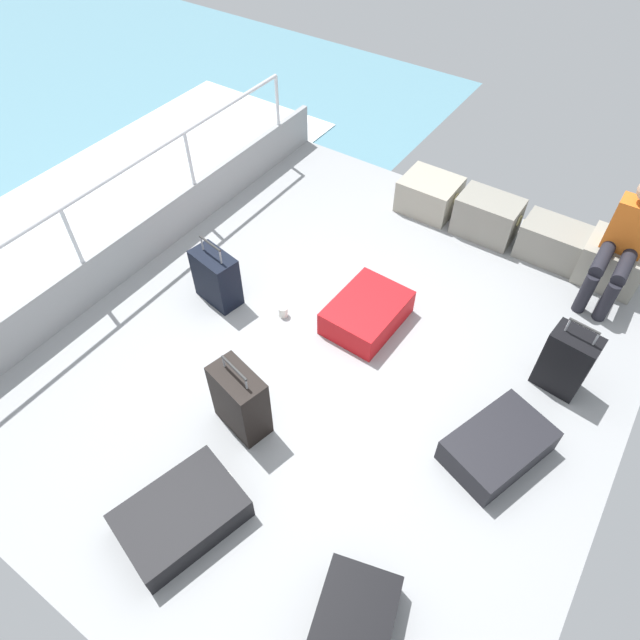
% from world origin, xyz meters
% --- Properties ---
extents(ground_plane, '(4.40, 5.20, 0.06)m').
position_xyz_m(ground_plane, '(0.00, 0.00, -0.03)').
color(ground_plane, '#939699').
extents(gunwale_port, '(0.06, 5.20, 0.45)m').
position_xyz_m(gunwale_port, '(-2.17, 0.00, 0.23)').
color(gunwale_port, '#939699').
rests_on(gunwale_port, ground_plane).
extents(railing_port, '(0.04, 4.20, 1.02)m').
position_xyz_m(railing_port, '(-2.17, 0.00, 0.78)').
color(railing_port, silver).
rests_on(railing_port, ground_plane).
extents(sea_wake, '(12.00, 12.00, 0.01)m').
position_xyz_m(sea_wake, '(-3.60, 0.00, -0.34)').
color(sea_wake, '#598C9E').
rests_on(sea_wake, ground_plane).
extents(cargo_crate_0, '(0.61, 0.49, 0.36)m').
position_xyz_m(cargo_crate_0, '(-0.30, 2.20, 0.18)').
color(cargo_crate_0, '#9E9989').
rests_on(cargo_crate_0, ground_plane).
extents(cargo_crate_1, '(0.63, 0.40, 0.41)m').
position_xyz_m(cargo_crate_1, '(0.36, 2.15, 0.21)').
color(cargo_crate_1, gray).
rests_on(cargo_crate_1, ground_plane).
extents(cargo_crate_2, '(0.64, 0.40, 0.37)m').
position_xyz_m(cargo_crate_2, '(1.03, 2.16, 0.18)').
color(cargo_crate_2, gray).
rests_on(cargo_crate_2, ground_plane).
extents(cargo_crate_3, '(0.57, 0.50, 0.41)m').
position_xyz_m(cargo_crate_3, '(1.58, 2.17, 0.20)').
color(cargo_crate_3, gray).
rests_on(cargo_crate_3, ground_plane).
extents(passenger_seated, '(0.34, 0.66, 1.11)m').
position_xyz_m(passenger_seated, '(1.58, 1.99, 0.58)').
color(passenger_seated, orange).
rests_on(passenger_seated, ground_plane).
extents(suitcase_1, '(0.73, 0.89, 0.20)m').
position_xyz_m(suitcase_1, '(-0.09, -1.77, 0.10)').
color(suitcase_1, black).
rests_on(suitcase_1, ground_plane).
extents(suitcase_2, '(0.37, 0.27, 0.70)m').
position_xyz_m(suitcase_2, '(1.58, 0.71, 0.28)').
color(suitcase_2, black).
rests_on(suitcase_2, ground_plane).
extents(suitcase_3, '(0.46, 0.33, 0.68)m').
position_xyz_m(suitcase_3, '(-0.24, -0.96, 0.29)').
color(suitcase_3, black).
rests_on(suitcase_3, ground_plane).
extents(suitcase_4, '(0.56, 0.74, 0.24)m').
position_xyz_m(suitcase_4, '(0.00, 0.43, 0.12)').
color(suitcase_4, red).
rests_on(suitcase_4, ground_plane).
extents(suitcase_5, '(0.70, 0.87, 0.22)m').
position_xyz_m(suitcase_5, '(1.43, -0.14, 0.11)').
color(suitcase_5, black).
rests_on(suitcase_5, ground_plane).
extents(suitcase_6, '(0.45, 0.30, 0.66)m').
position_xyz_m(suitcase_6, '(-1.25, -0.06, 0.25)').
color(suitcase_6, black).
rests_on(suitcase_6, ground_plane).
extents(paper_cup, '(0.08, 0.08, 0.10)m').
position_xyz_m(paper_cup, '(-0.65, 0.09, 0.05)').
color(paper_cup, white).
rests_on(paper_cup, ground_plane).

